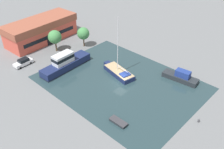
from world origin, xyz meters
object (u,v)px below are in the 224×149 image
object	(u,v)px
quay_tree_near_building	(83,34)
quay_tree_by_water	(55,37)
cabin_boat	(181,77)
warehouse_building	(41,30)
small_dinghy	(118,122)
sailboat_moored	(119,72)
motor_cruiser	(65,63)
parked_car	(23,62)

from	to	relation	value
quay_tree_near_building	quay_tree_by_water	world-z (taller)	quay_tree_by_water
quay_tree_near_building	cabin_boat	distance (m)	28.95
warehouse_building	small_dinghy	world-z (taller)	warehouse_building
sailboat_moored	motor_cruiser	size ratio (longest dim) A/B	1.02
warehouse_building	quay_tree_near_building	distance (m)	13.19
quay_tree_by_water	sailboat_moored	size ratio (longest dim) A/B	0.43
quay_tree_by_water	cabin_boat	distance (m)	33.86
quay_tree_near_building	parked_car	distance (m)	17.65
parked_car	sailboat_moored	bearing A→B (deg)	-149.43
cabin_boat	quay_tree_by_water	bearing A→B (deg)	102.40
warehouse_building	quay_tree_near_building	world-z (taller)	warehouse_building
quay_tree_near_building	quay_tree_by_water	size ratio (longest dim) A/B	0.94
quay_tree_by_water	quay_tree_near_building	bearing A→B (deg)	-25.44
warehouse_building	sailboat_moored	xyz separation A→B (m)	(1.91, -28.51, -2.54)
sailboat_moored	small_dinghy	xyz separation A→B (m)	(-11.92, -10.74, -0.40)
small_dinghy	warehouse_building	bearing A→B (deg)	74.81
quay_tree_near_building	cabin_boat	xyz separation A→B (m)	(3.93, -28.53, -2.97)
quay_tree_by_water	small_dinghy	size ratio (longest dim) A/B	1.68
quay_tree_by_water	motor_cruiser	bearing A→B (deg)	-113.27
parked_car	small_dinghy	xyz separation A→B (m)	(1.23, -30.59, -0.57)
quay_tree_near_building	small_dinghy	xyz separation A→B (m)	(-15.87, -27.45, -3.59)
quay_tree_by_water	sailboat_moored	xyz separation A→B (m)	(3.07, -20.05, -3.47)
cabin_boat	small_dinghy	bearing A→B (deg)	170.30
parked_car	quay_tree_near_building	bearing A→B (deg)	-103.34
parked_car	small_dinghy	world-z (taller)	parked_car
quay_tree_by_water	cabin_boat	bearing A→B (deg)	-71.02
warehouse_building	small_dinghy	bearing A→B (deg)	-107.54
warehouse_building	parked_car	size ratio (longest dim) A/B	4.43
quay_tree_by_water	small_dinghy	xyz separation A→B (m)	(-8.85, -30.79, -3.87)
quay_tree_by_water	cabin_boat	world-z (taller)	quay_tree_by_water
quay_tree_near_building	motor_cruiser	world-z (taller)	quay_tree_near_building
quay_tree_near_building	sailboat_moored	size ratio (longest dim) A/B	0.40
warehouse_building	cabin_boat	world-z (taller)	warehouse_building
warehouse_building	quay_tree_by_water	xyz separation A→B (m)	(-1.16, -8.45, 0.93)
quay_tree_near_building	quay_tree_by_water	xyz separation A→B (m)	(-7.02, 3.34, 0.28)
parked_car	quay_tree_by_water	bearing A→B (deg)	-91.78
parked_car	sailboat_moored	distance (m)	23.81
parked_car	small_dinghy	bearing A→B (deg)	179.35
warehouse_building	cabin_boat	bearing A→B (deg)	-79.58
quay_tree_near_building	parked_car	world-z (taller)	quay_tree_near_building
warehouse_building	sailboat_moored	size ratio (longest dim) A/B	1.53
quay_tree_by_water	motor_cruiser	xyz separation A→B (m)	(-3.86, -8.98, -2.63)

